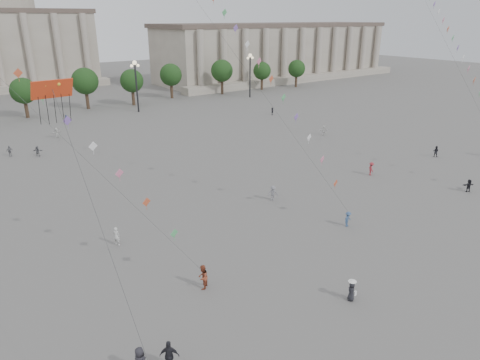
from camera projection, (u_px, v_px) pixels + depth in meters
ground at (349, 302)px, 30.36m from camera, size 360.00×360.00×0.00m
hall_east at (278, 52)px, 139.52m from camera, size 84.00×26.22×17.20m
hall_central at (0, 35)px, 122.52m from camera, size 48.30×34.30×35.50m
tree_row at (51, 88)px, 87.13m from camera, size 137.12×5.12×8.00m
lamp_post_mid_east at (136, 77)px, 88.71m from camera, size 2.00×0.90×10.65m
lamp_post_far_east at (250, 67)px, 105.32m from camera, size 2.00×0.90×10.65m
person_crowd_0 at (66, 119)px, 80.88m from camera, size 1.01×1.00×1.71m
person_crowd_3 at (469, 186)px, 49.32m from camera, size 1.46×1.01×1.52m
person_crowd_4 at (57, 133)px, 71.40m from camera, size 1.68×1.03×1.73m
person_crowd_6 at (273, 193)px, 46.94m from camera, size 1.29×1.12×1.73m
person_crowd_7 at (324, 130)px, 72.92m from camera, size 1.65×1.04×1.70m
person_crowd_8 at (371, 169)px, 54.50m from camera, size 1.12×1.28×1.72m
person_crowd_9 at (272, 111)px, 88.47m from camera, size 1.30×1.29×1.50m
person_crowd_12 at (38, 151)px, 62.00m from camera, size 1.42×1.10×1.50m
person_crowd_13 at (117, 236)px, 37.72m from camera, size 0.70×0.76×1.74m
person_crowd_15 at (436, 151)px, 61.75m from camera, size 0.85×0.95×1.60m
person_crowd_16 at (10, 151)px, 61.91m from camera, size 0.98×0.58×1.57m
tourist_1 at (169, 355)px, 24.28m from camera, size 1.19×1.07×1.94m
kite_flyer_0 at (203, 277)px, 31.61m from camera, size 1.19×1.17×1.93m
kite_flyer_1 at (348, 219)px, 41.13m from camera, size 1.10×0.79×1.54m
hat_person at (352, 290)px, 30.33m from camera, size 0.86×0.83×1.69m
dragon_kite at (55, 105)px, 23.05m from camera, size 2.24×9.38×22.66m
kite_train_east at (438, 16)px, 62.20m from camera, size 25.64×37.62×56.42m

